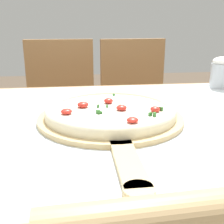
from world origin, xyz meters
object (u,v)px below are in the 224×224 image
at_px(flour_cup, 222,72).
at_px(pizza_peel, 111,120).
at_px(rolling_pin, 197,214).
at_px(chair_right, 136,106).
at_px(chair_left, 62,109).
at_px(pizza, 111,110).

bearing_deg(flour_cup, pizza_peel, -143.72).
bearing_deg(pizza_peel, rolling_pin, -83.09).
relative_size(rolling_pin, chair_right, 0.52).
bearing_deg(chair_left, pizza, -80.52).
distance_m(chair_left, flour_cup, 0.87).
height_order(chair_right, flour_cup, chair_right).
relative_size(pizza, rolling_pin, 0.73).
distance_m(pizza, chair_left, 0.89).
relative_size(pizza, chair_left, 0.38).
bearing_deg(chair_right, pizza_peel, -111.46).
distance_m(pizza, chair_right, 0.91).
distance_m(rolling_pin, flour_cup, 0.88).
bearing_deg(pizza_peel, chair_right, 73.65).
height_order(pizza_peel, pizza, pizza).
xyz_separation_m(chair_left, chair_right, (0.43, -0.00, 0.00)).
distance_m(chair_left, chair_right, 0.43).
bearing_deg(chair_left, flour_cup, -40.01).
distance_m(chair_right, flour_cup, 0.62).
bearing_deg(flour_cup, rolling_pin, -119.19).
bearing_deg(flour_cup, chair_right, 114.26).
relative_size(pizza_peel, rolling_pin, 1.20).
height_order(pizza, flour_cup, flour_cup).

